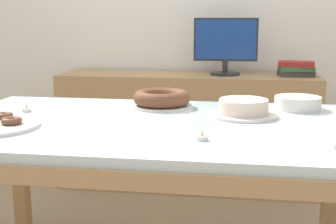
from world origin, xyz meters
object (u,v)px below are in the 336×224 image
cake_chocolate_round (243,109)px  tealight_left_edge (27,110)px  book_stack (296,69)px  plate_stack (298,103)px  cake_golden_bundt (162,99)px  tealight_near_front (202,138)px  computer_monitor (225,47)px

cake_chocolate_round → tealight_left_edge: 0.96m
book_stack → plate_stack: size_ratio=1.17×
cake_golden_bundt → tealight_near_front: 0.63m
cake_chocolate_round → plate_stack: 0.31m
book_stack → plate_stack: book_stack is taller
book_stack → tealight_left_edge: bearing=-136.4°
computer_monitor → cake_chocolate_round: (0.12, -1.19, -0.19)m
plate_stack → cake_golden_bundt: bearing=-176.1°
tealight_left_edge → book_stack: bearing=43.6°
cake_golden_bundt → cake_chocolate_round: bearing=-22.1°
cake_chocolate_round → tealight_near_front: cake_chocolate_round is taller
computer_monitor → tealight_left_edge: computer_monitor is taller
tealight_left_edge → computer_monitor: bearing=55.9°
book_stack → plate_stack: 1.00m
computer_monitor → cake_golden_bundt: size_ratio=1.51×
cake_chocolate_round → plate_stack: cake_chocolate_round is taller
book_stack → cake_golden_bundt: bearing=-124.8°
book_stack → computer_monitor: bearing=-179.8°
cake_golden_bundt → tealight_near_front: cake_golden_bundt is taller
tealight_near_front → tealight_left_edge: bearing=154.9°
cake_golden_bundt → tealight_left_edge: cake_golden_bundt is taller
cake_golden_bundt → tealight_near_front: (0.24, -0.58, -0.03)m
cake_golden_bundt → book_stack: bearing=55.2°
cake_chocolate_round → cake_golden_bundt: cake_golden_bundt is taller
computer_monitor → cake_golden_bundt: (-0.26, -1.04, -0.19)m
book_stack → cake_golden_bundt: size_ratio=0.88×
plate_stack → tealight_left_edge: 1.22m
cake_golden_bundt → tealight_left_edge: bearing=-161.0°
cake_chocolate_round → cake_golden_bundt: bearing=157.9°
cake_golden_bundt → computer_monitor: bearing=76.1°
cake_golden_bundt → tealight_left_edge: size_ratio=7.03×
book_stack → cake_golden_bundt: (-0.72, -1.04, -0.05)m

